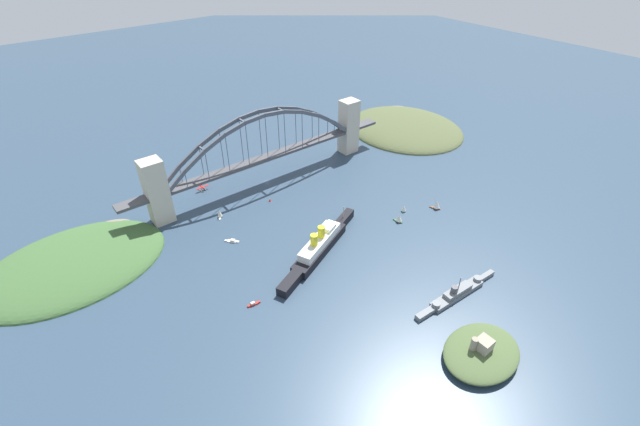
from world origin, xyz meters
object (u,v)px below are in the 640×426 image
at_px(small_boat_0, 399,218).
at_px(channel_marker_buoy, 270,200).
at_px(small_boat_5, 220,213).
at_px(naval_cruiser, 456,293).
at_px(harbor_arch_bridge, 265,154).
at_px(small_boat_3, 232,241).
at_px(small_boat_4, 253,304).
at_px(ocean_liner, 319,246).
at_px(small_boat_2, 437,205).
at_px(seaplane_taxiing_near_bridge, 202,188).
at_px(fort_island_mid_harbor, 481,352).
at_px(small_boat_1, 404,208).

relative_size(small_boat_0, channel_marker_buoy, 3.05).
bearing_deg(small_boat_5, naval_cruiser, 114.50).
relative_size(harbor_arch_bridge, small_boat_3, 28.09).
distance_m(naval_cruiser, small_boat_4, 130.21).
height_order(harbor_arch_bridge, small_boat_3, harbor_arch_bridge).
bearing_deg(ocean_liner, small_boat_4, 12.81).
bearing_deg(small_boat_4, small_boat_2, 179.45).
bearing_deg(harbor_arch_bridge, small_boat_5, 21.89).
distance_m(harbor_arch_bridge, small_boat_3, 93.66).
bearing_deg(small_boat_5, channel_marker_buoy, 173.31).
bearing_deg(seaplane_taxiing_near_bridge, naval_cruiser, 108.07).
xyz_separation_m(fort_island_mid_harbor, small_boat_5, (51.59, -210.52, -0.36)).
bearing_deg(small_boat_1, fort_island_mid_harbor, 60.13).
bearing_deg(small_boat_1, harbor_arch_bridge, -60.45).
bearing_deg(fort_island_mid_harbor, small_boat_5, -76.23).
relative_size(small_boat_3, small_boat_4, 1.06).
xyz_separation_m(fort_island_mid_harbor, small_boat_2, (-95.67, -110.17, 0.21)).
height_order(small_boat_3, small_boat_5, small_boat_5).
height_order(seaplane_taxiing_near_bridge, channel_marker_buoy, seaplane_taxiing_near_bridge).
height_order(fort_island_mid_harbor, small_boat_1, fort_island_mid_harbor).
distance_m(small_boat_2, small_boat_5, 178.19).
bearing_deg(ocean_liner, seaplane_taxiing_near_bridge, -77.37).
bearing_deg(small_boat_3, seaplane_taxiing_near_bridge, -100.36).
bearing_deg(small_boat_3, harbor_arch_bridge, -139.37).
xyz_separation_m(harbor_arch_bridge, naval_cruiser, (-18.54, 197.31, -25.57)).
xyz_separation_m(ocean_liner, small_boat_1, (-86.52, 2.23, -2.63)).
distance_m(ocean_liner, small_boat_0, 73.35).
bearing_deg(small_boat_1, small_boat_3, -21.78).
bearing_deg(small_boat_3, small_boat_4, 72.52).
height_order(small_boat_1, channel_marker_buoy, small_boat_1).
bearing_deg(harbor_arch_bridge, small_boat_0, 112.42).
height_order(small_boat_3, small_boat_4, small_boat_4).
height_order(small_boat_0, small_boat_2, small_boat_2).
bearing_deg(small_boat_4, small_boat_3, -107.48).
bearing_deg(harbor_arch_bridge, naval_cruiser, 95.37).
distance_m(naval_cruiser, small_boat_2, 99.85).
xyz_separation_m(seaplane_taxiing_near_bridge, small_boat_3, (14.78, 80.87, -1.41)).
xyz_separation_m(small_boat_2, channel_marker_buoy, (102.79, -95.13, -3.11)).
relative_size(ocean_liner, naval_cruiser, 1.36).
distance_m(harbor_arch_bridge, naval_cruiser, 199.82).
bearing_deg(ocean_liner, harbor_arch_bridge, -102.44).
distance_m(ocean_liner, small_boat_2, 112.02).
distance_m(small_boat_3, small_boat_4, 67.72).
distance_m(small_boat_0, small_boat_2, 38.71).
bearing_deg(small_boat_5, small_boat_3, 77.35).
bearing_deg(naval_cruiser, harbor_arch_bridge, -84.63).
distance_m(harbor_arch_bridge, ocean_liner, 113.07).
height_order(ocean_liner, small_boat_0, ocean_liner).
bearing_deg(channel_marker_buoy, harbor_arch_bridge, -118.30).
bearing_deg(small_boat_3, small_boat_5, -102.65).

